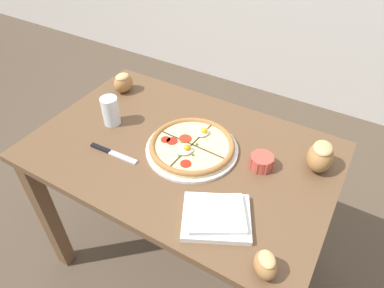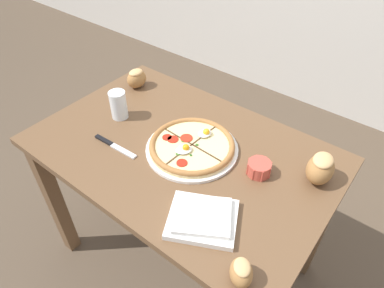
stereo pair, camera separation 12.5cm
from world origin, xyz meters
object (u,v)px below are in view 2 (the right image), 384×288
object	(u,v)px
dining_table	(182,172)
knife_main	(115,146)
napkin_folded	(202,218)
bread_piece_far	(241,272)
water_glass	(119,106)
ramekin_bowl	(259,168)
bread_piece_near	(321,168)
pizza	(192,146)
bread_piece_mid	(137,78)

from	to	relation	value
dining_table	knife_main	xyz separation A→B (m)	(-0.20, -0.15, 0.13)
dining_table	napkin_folded	xyz separation A→B (m)	(0.26, -0.22, 0.14)
bread_piece_far	napkin_folded	bearing A→B (deg)	155.36
dining_table	water_glass	distance (m)	0.37
ramekin_bowl	bread_piece_near	distance (m)	0.20
ramekin_bowl	bread_piece_near	world-z (taller)	bread_piece_near
pizza	knife_main	xyz separation A→B (m)	(-0.24, -0.17, -0.01)
bread_piece_far	bread_piece_near	bearing A→B (deg)	87.87
ramekin_bowl	bread_piece_mid	bearing A→B (deg)	169.01
bread_piece_near	bread_piece_mid	bearing A→B (deg)	177.17
knife_main	water_glass	xyz separation A→B (m)	(-0.12, 0.14, 0.05)
pizza	bread_piece_far	world-z (taller)	bread_piece_far
pizza	napkin_folded	bearing A→B (deg)	-46.37
water_glass	bread_piece_mid	bearing A→B (deg)	117.26
dining_table	napkin_folded	world-z (taller)	napkin_folded
dining_table	ramekin_bowl	bearing A→B (deg)	12.38
pizza	ramekin_bowl	world-z (taller)	pizza
water_glass	bread_piece_far	bearing A→B (deg)	-21.06
ramekin_bowl	bread_piece_near	bearing A→B (deg)	29.32
bread_piece_mid	knife_main	size ratio (longest dim) A/B	0.51
napkin_folded	bread_piece_mid	world-z (taller)	bread_piece_mid
pizza	napkin_folded	size ratio (longest dim) A/B	1.32
napkin_folded	dining_table	bearing A→B (deg)	140.14
bread_piece_near	bread_piece_far	distance (m)	0.46
pizza	ramekin_bowl	bearing A→B (deg)	10.74
ramekin_bowl	water_glass	world-z (taller)	water_glass
bread_piece_near	water_glass	xyz separation A→B (m)	(-0.79, -0.17, -0.00)
bread_piece_near	bread_piece_mid	world-z (taller)	bread_piece_near
ramekin_bowl	bread_piece_far	world-z (taller)	bread_piece_far
ramekin_bowl	water_glass	distance (m)	0.62
pizza	bread_piece_mid	xyz separation A→B (m)	(-0.47, 0.19, 0.03)
pizza	ramekin_bowl	distance (m)	0.26
ramekin_bowl	knife_main	distance (m)	0.54
bread_piece_near	water_glass	size ratio (longest dim) A/B	1.06
knife_main	dining_table	bearing A→B (deg)	34.27
dining_table	bread_piece_far	size ratio (longest dim) A/B	11.27
bread_piece_mid	knife_main	world-z (taller)	bread_piece_mid
napkin_folded	bread_piece_mid	size ratio (longest dim) A/B	2.52
ramekin_bowl	napkin_folded	size ratio (longest dim) A/B	0.33
napkin_folded	bread_piece_near	world-z (taller)	bread_piece_near
ramekin_bowl	bread_piece_mid	size ratio (longest dim) A/B	0.84
bread_piece_near	bread_piece_far	world-z (taller)	bread_piece_near
bread_piece_mid	bread_piece_far	size ratio (longest dim) A/B	1.04
bread_piece_near	water_glass	bearing A→B (deg)	-168.15
napkin_folded	bread_piece_far	world-z (taller)	bread_piece_far
napkin_folded	water_glass	distance (m)	0.62
bread_piece_near	knife_main	world-z (taller)	bread_piece_near
water_glass	bread_piece_near	bearing A→B (deg)	11.85
bread_piece_near	water_glass	world-z (taller)	water_glass
ramekin_bowl	knife_main	xyz separation A→B (m)	(-0.49, -0.21, -0.02)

